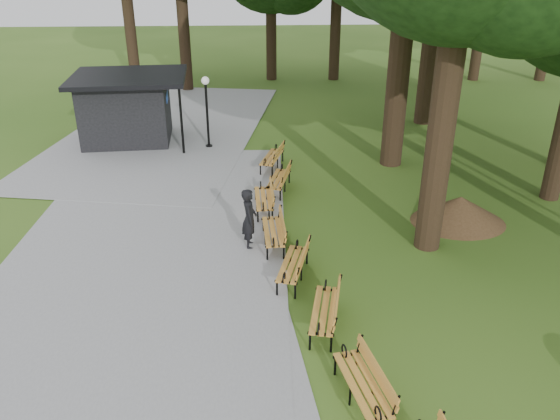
{
  "coord_description": "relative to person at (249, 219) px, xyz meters",
  "views": [
    {
      "loc": [
        -0.89,
        -10.64,
        7.63
      ],
      "look_at": [
        -0.19,
        2.98,
        1.1
      ],
      "focal_mm": 35.7,
      "sensor_mm": 36.0,
      "label": 1
    }
  ],
  "objects": [
    {
      "name": "bench_1",
      "position": [
        2.02,
        -5.97,
        -0.43
      ],
      "size": [
        0.99,
        1.99,
        0.88
      ],
      "primitive_type": null,
      "rotation": [
        0.0,
        0.0,
        -1.38
      ],
      "color": "orange",
      "rests_on": "ground"
    },
    {
      "name": "bench_4",
      "position": [
        0.65,
        0.02,
        -0.43
      ],
      "size": [
        0.71,
        1.92,
        0.88
      ],
      "primitive_type": null,
      "rotation": [
        0.0,
        0.0,
        -1.53
      ],
      "color": "orange",
      "rests_on": "ground"
    },
    {
      "name": "bench_5",
      "position": [
        0.44,
        2.26,
        -0.43
      ],
      "size": [
        0.69,
        1.92,
        0.88
      ],
      "primitive_type": null,
      "rotation": [
        0.0,
        0.0,
        -1.54
      ],
      "color": "orange",
      "rests_on": "ground"
    },
    {
      "name": "bench_7",
      "position": [
        0.84,
        5.97,
        -0.43
      ],
      "size": [
        1.16,
        2.0,
        0.88
      ],
      "primitive_type": null,
      "rotation": [
        0.0,
        0.0,
        -1.86
      ],
      "color": "orange",
      "rests_on": "ground"
    },
    {
      "name": "path",
      "position": [
        -2.97,
        0.05,
        -0.84
      ],
      "size": [
        12.0,
        38.0,
        0.06
      ],
      "primitive_type": "cube",
      "color": "#949496",
      "rests_on": "ground"
    },
    {
      "name": "bench_3",
      "position": [
        1.07,
        -1.74,
        -0.43
      ],
      "size": [
        1.12,
        2.0,
        0.88
      ],
      "primitive_type": null,
      "rotation": [
        0.0,
        0.0,
        -1.84
      ],
      "color": "orange",
      "rests_on": "ground"
    },
    {
      "name": "lamp_post",
      "position": [
        -1.67,
        8.49,
        1.26
      ],
      "size": [
        0.32,
        0.32,
        2.93
      ],
      "color": "black",
      "rests_on": "ground"
    },
    {
      "name": "kiosk",
      "position": [
        -5.14,
        9.54,
        0.56
      ],
      "size": [
        4.81,
        4.26,
        2.85
      ],
      "primitive_type": null,
      "rotation": [
        0.0,
        0.0,
        0.07
      ],
      "color": "black",
      "rests_on": "ground"
    },
    {
      "name": "person",
      "position": [
        0.0,
        0.0,
        0.0
      ],
      "size": [
        0.44,
        0.65,
        1.74
      ],
      "primitive_type": "imported",
      "rotation": [
        0.0,
        0.0,
        1.6
      ],
      "color": "black",
      "rests_on": "ground"
    },
    {
      "name": "dirt_mound",
      "position": [
        6.31,
        1.2,
        -0.45
      ],
      "size": [
        2.39,
        2.39,
        0.84
      ],
      "primitive_type": "cone",
      "color": "#47301C",
      "rests_on": "ground"
    },
    {
      "name": "bench_2",
      "position": [
        1.62,
        -3.69,
        -0.43
      ],
      "size": [
        1.03,
        1.99,
        0.88
      ],
      "primitive_type": null,
      "rotation": [
        0.0,
        0.0,
        -1.78
      ],
      "color": "orange",
      "rests_on": "ground"
    },
    {
      "name": "bench_6",
      "position": [
        0.99,
        3.8,
        -0.43
      ],
      "size": [
        1.09,
        2.0,
        0.88
      ],
      "primitive_type": null,
      "rotation": [
        0.0,
        0.0,
        -1.82
      ],
      "color": "orange",
      "rests_on": "ground"
    },
    {
      "name": "ground",
      "position": [
        1.03,
        -2.95,
        -0.87
      ],
      "size": [
        100.0,
        100.0,
        0.0
      ],
      "primitive_type": "plane",
      "color": "#395F1B",
      "rests_on": "ground"
    }
  ]
}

